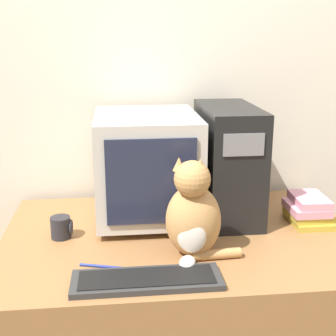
{
  "coord_description": "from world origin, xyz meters",
  "views": [
    {
      "loc": [
        -0.23,
        -1.14,
        1.44
      ],
      "look_at": [
        -0.05,
        0.45,
        0.97
      ],
      "focal_mm": 50.0,
      "sensor_mm": 36.0,
      "label": 1
    }
  ],
  "objects_px": {
    "cat": "(193,215)",
    "book_stack": "(308,210)",
    "pen": "(101,266)",
    "computer_tower": "(228,162)",
    "crt_monitor": "(147,166)",
    "keyboard": "(147,280)",
    "mug": "(62,227)"
  },
  "relations": [
    {
      "from": "computer_tower",
      "to": "cat",
      "type": "relative_size",
      "value": 1.3
    },
    {
      "from": "computer_tower",
      "to": "book_stack",
      "type": "height_order",
      "value": "computer_tower"
    },
    {
      "from": "crt_monitor",
      "to": "mug",
      "type": "height_order",
      "value": "crt_monitor"
    },
    {
      "from": "cat",
      "to": "pen",
      "type": "height_order",
      "value": "cat"
    },
    {
      "from": "crt_monitor",
      "to": "computer_tower",
      "type": "height_order",
      "value": "computer_tower"
    },
    {
      "from": "keyboard",
      "to": "computer_tower",
      "type": "bearing_deg",
      "value": 55.09
    },
    {
      "from": "crt_monitor",
      "to": "pen",
      "type": "height_order",
      "value": "crt_monitor"
    },
    {
      "from": "book_stack",
      "to": "keyboard",
      "type": "bearing_deg",
      "value": -149.3
    },
    {
      "from": "cat",
      "to": "crt_monitor",
      "type": "bearing_deg",
      "value": 128.7
    },
    {
      "from": "keyboard",
      "to": "mug",
      "type": "distance_m",
      "value": 0.46
    },
    {
      "from": "pen",
      "to": "computer_tower",
      "type": "bearing_deg",
      "value": 39.12
    },
    {
      "from": "crt_monitor",
      "to": "mug",
      "type": "distance_m",
      "value": 0.4
    },
    {
      "from": "cat",
      "to": "pen",
      "type": "xyz_separation_m",
      "value": [
        -0.3,
        -0.05,
        -0.14
      ]
    },
    {
      "from": "cat",
      "to": "book_stack",
      "type": "relative_size",
      "value": 1.74
    },
    {
      "from": "cat",
      "to": "mug",
      "type": "xyz_separation_m",
      "value": [
        -0.45,
        0.19,
        -0.1
      ]
    },
    {
      "from": "computer_tower",
      "to": "keyboard",
      "type": "xyz_separation_m",
      "value": [
        -0.36,
        -0.52,
        -0.21
      ]
    },
    {
      "from": "computer_tower",
      "to": "keyboard",
      "type": "bearing_deg",
      "value": -124.91
    },
    {
      "from": "computer_tower",
      "to": "mug",
      "type": "xyz_separation_m",
      "value": [
        -0.65,
        -0.16,
        -0.18
      ]
    },
    {
      "from": "book_stack",
      "to": "pen",
      "type": "distance_m",
      "value": 0.85
    },
    {
      "from": "book_stack",
      "to": "crt_monitor",
      "type": "bearing_deg",
      "value": 168.43
    },
    {
      "from": "crt_monitor",
      "to": "keyboard",
      "type": "relative_size",
      "value": 1.04
    },
    {
      "from": "crt_monitor",
      "to": "computer_tower",
      "type": "xyz_separation_m",
      "value": [
        0.32,
        -0.0,
        0.01
      ]
    },
    {
      "from": "computer_tower",
      "to": "cat",
      "type": "bearing_deg",
      "value": -118.91
    },
    {
      "from": "pen",
      "to": "keyboard",
      "type": "bearing_deg",
      "value": -38.41
    },
    {
      "from": "cat",
      "to": "mug",
      "type": "bearing_deg",
      "value": 175.96
    },
    {
      "from": "keyboard",
      "to": "pen",
      "type": "height_order",
      "value": "keyboard"
    },
    {
      "from": "crt_monitor",
      "to": "mug",
      "type": "bearing_deg",
      "value": -153.06
    },
    {
      "from": "book_stack",
      "to": "pen",
      "type": "xyz_separation_m",
      "value": [
        -0.8,
        -0.28,
        -0.05
      ]
    },
    {
      "from": "computer_tower",
      "to": "pen",
      "type": "distance_m",
      "value": 0.68
    },
    {
      "from": "crt_monitor",
      "to": "keyboard",
      "type": "distance_m",
      "value": 0.56
    },
    {
      "from": "keyboard",
      "to": "cat",
      "type": "relative_size",
      "value": 1.31
    },
    {
      "from": "crt_monitor",
      "to": "cat",
      "type": "height_order",
      "value": "crt_monitor"
    }
  ]
}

